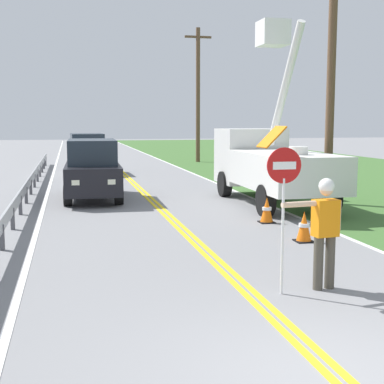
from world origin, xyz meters
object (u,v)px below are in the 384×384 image
at_px(oncoming_suv_nearest, 92,169).
at_px(utility_pole_near, 331,69).
at_px(flagger_worker, 325,226).
at_px(traffic_cone_mid, 267,210).
at_px(utility_pole_mid, 198,93).
at_px(utility_bucket_truck, 269,160).
at_px(oncoming_suv_second, 87,153).
at_px(traffic_cone_lead, 304,227).
at_px(stop_sign_paddle, 284,187).

bearing_deg(oncoming_suv_nearest, utility_pole_near, -19.44).
bearing_deg(flagger_worker, traffic_cone_mid, 78.45).
distance_m(oncoming_suv_nearest, utility_pole_mid, 18.71).
bearing_deg(utility_bucket_truck, flagger_worker, -105.33).
xyz_separation_m(oncoming_suv_second, traffic_cone_lead, (4.25, -17.95, -0.72)).
relative_size(oncoming_suv_nearest, utility_pole_near, 0.55).
bearing_deg(stop_sign_paddle, flagger_worker, 7.26).
xyz_separation_m(oncoming_suv_nearest, traffic_cone_lead, (4.40, -8.02, -0.72)).
bearing_deg(oncoming_suv_second, utility_pole_mid, 41.43).
distance_m(oncoming_suv_second, traffic_cone_lead, 18.46).
height_order(utility_bucket_truck, traffic_cone_lead, utility_bucket_truck).
bearing_deg(utility_pole_mid, traffic_cone_mid, -98.58).
height_order(oncoming_suv_nearest, utility_pole_near, utility_pole_near).
distance_m(utility_bucket_truck, traffic_cone_lead, 6.20).
bearing_deg(utility_bucket_truck, traffic_cone_mid, -111.18).
xyz_separation_m(flagger_worker, oncoming_suv_second, (-3.07, 21.31, 0.01)).
height_order(stop_sign_paddle, utility_pole_mid, utility_pole_mid).
distance_m(oncoming_suv_nearest, oncoming_suv_second, 9.93).
distance_m(utility_bucket_truck, oncoming_suv_nearest, 6.14).
height_order(oncoming_suv_second, utility_pole_near, utility_pole_near).
height_order(flagger_worker, oncoming_suv_nearest, oncoming_suv_nearest).
distance_m(utility_pole_near, utility_pole_mid, 19.35).
height_order(oncoming_suv_second, traffic_cone_lead, oncoming_suv_second).
height_order(utility_bucket_truck, utility_pole_mid, utility_pole_mid).
relative_size(stop_sign_paddle, traffic_cone_mid, 3.33).
height_order(flagger_worker, utility_pole_near, utility_pole_near).
bearing_deg(oncoming_suv_second, traffic_cone_mid, -74.69).
relative_size(utility_bucket_truck, oncoming_suv_nearest, 1.46).
xyz_separation_m(utility_pole_near, traffic_cone_lead, (-3.24, -5.32, -4.09)).
bearing_deg(utility_bucket_truck, oncoming_suv_nearest, 160.25).
height_order(oncoming_suv_nearest, traffic_cone_lead, oncoming_suv_nearest).
xyz_separation_m(oncoming_suv_nearest, oncoming_suv_second, (0.14, 9.93, 0.00)).
xyz_separation_m(flagger_worker, utility_pole_mid, (4.54, 28.02, 3.58)).
xyz_separation_m(utility_pole_near, traffic_cone_mid, (-3.24, -2.91, -4.09)).
height_order(flagger_worker, utility_bucket_truck, utility_bucket_truck).
height_order(stop_sign_paddle, utility_pole_near, utility_pole_near).
distance_m(utility_pole_near, traffic_cone_mid, 5.98).
relative_size(oncoming_suv_nearest, oncoming_suv_second, 1.00).
xyz_separation_m(stop_sign_paddle, utility_pole_near, (5.18, 8.78, 2.72)).
xyz_separation_m(flagger_worker, traffic_cone_lead, (1.18, 3.36, -0.71)).
distance_m(flagger_worker, utility_bucket_truck, 9.65).
height_order(oncoming_suv_second, utility_pole_mid, utility_pole_mid).
bearing_deg(utility_pole_near, oncoming_suv_nearest, 160.56).
xyz_separation_m(utility_bucket_truck, oncoming_suv_second, (-5.62, 12.00, -0.37)).
distance_m(oncoming_suv_nearest, utility_pole_near, 8.77).
xyz_separation_m(oncoming_suv_second, utility_pole_mid, (7.61, 6.72, 3.56)).
relative_size(flagger_worker, stop_sign_paddle, 0.78).
relative_size(stop_sign_paddle, utility_pole_near, 0.27).
relative_size(oncoming_suv_second, traffic_cone_mid, 6.66).
height_order(flagger_worker, stop_sign_paddle, stop_sign_paddle).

